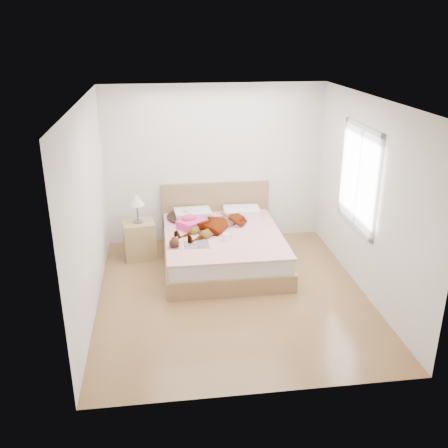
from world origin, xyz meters
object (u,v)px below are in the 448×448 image
object	(u,v)px
phone	(185,210)
plush_toy	(174,242)
woman	(220,221)
coffee_mug	(226,237)
magazine	(196,245)
nightstand	(139,237)
towel	(191,223)
bed	(222,245)

from	to	relation	value
phone	plush_toy	distance (m)	1.07
woman	coffee_mug	size ratio (longest dim) A/B	11.63
coffee_mug	plush_toy	size ratio (longest dim) A/B	0.59
magazine	coffee_mug	world-z (taller)	coffee_mug
magazine	coffee_mug	bearing A→B (deg)	14.74
nightstand	towel	bearing A→B (deg)	-10.64
magazine	woman	bearing A→B (deg)	57.02
phone	towel	xyz separation A→B (m)	(0.07, -0.35, -0.09)
towel	bed	bearing A→B (deg)	-24.36
phone	magazine	xyz separation A→B (m)	(0.09, -1.03, -0.17)
woman	phone	size ratio (longest dim) A/B	16.91
phone	bed	xyz separation A→B (m)	(0.52, -0.56, -0.41)
phone	plush_toy	world-z (taller)	phone
coffee_mug	nightstand	bearing A→B (deg)	150.69
phone	magazine	world-z (taller)	phone
woman	plush_toy	distance (m)	0.97
woman	magazine	xyz separation A→B (m)	(-0.41, -0.63, -0.10)
bed	coffee_mug	distance (m)	0.46
woman	plush_toy	xyz separation A→B (m)	(-0.72, -0.64, -0.04)
magazine	nightstand	size ratio (longest dim) A/B	0.40
towel	coffee_mug	bearing A→B (deg)	-50.58
magazine	towel	bearing A→B (deg)	91.97
magazine	plush_toy	bearing A→B (deg)	-178.39
bed	plush_toy	world-z (taller)	bed
woman	plush_toy	size ratio (longest dim) A/B	6.88
coffee_mug	nightstand	distance (m)	1.48
plush_toy	magazine	bearing A→B (deg)	1.61
towel	coffee_mug	world-z (taller)	towel
coffee_mug	phone	bearing A→B (deg)	119.97
plush_toy	nightstand	world-z (taller)	nightstand
coffee_mug	nightstand	xyz separation A→B (m)	(-1.28, 0.72, -0.22)
magazine	coffee_mug	size ratio (longest dim) A/B	3.04
bed	magazine	xyz separation A→B (m)	(-0.43, -0.47, 0.24)
plush_toy	nightstand	xyz separation A→B (m)	(-0.52, 0.84, -0.23)
nightstand	plush_toy	bearing A→B (deg)	-58.14
magazine	nightstand	world-z (taller)	nightstand
bed	plush_toy	xyz separation A→B (m)	(-0.75, -0.48, 0.30)
towel	nightstand	bearing A→B (deg)	169.36
magazine	phone	bearing A→B (deg)	94.91
magazine	nightstand	distance (m)	1.19
towel	nightstand	xyz separation A→B (m)	(-0.81, 0.15, -0.25)
bed	plush_toy	distance (m)	0.94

